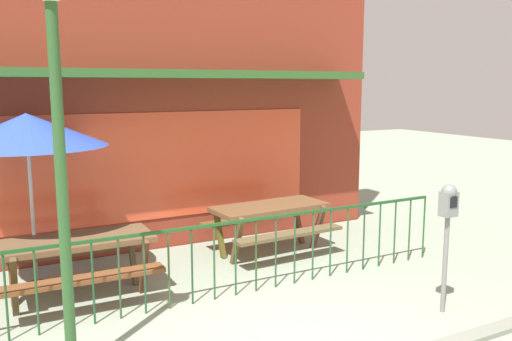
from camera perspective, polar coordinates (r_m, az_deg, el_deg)
pub_storefront at (r=8.77m, az=-10.60°, el=8.66°), size 7.93×1.31×5.18m
patio_fence_front at (r=6.65m, az=-3.33°, el=-8.04°), size 6.69×0.04×0.97m
picnic_table_left at (r=6.97m, az=-18.47°, el=-8.16°), size 1.82×1.38×0.79m
picnic_table_right at (r=8.38m, az=1.46°, el=-4.79°), size 1.87×1.46×0.79m
patio_umbrella at (r=7.27m, az=-23.21°, el=3.91°), size 1.96×1.96×2.28m
parking_meter_far at (r=6.48m, az=19.76°, el=-4.38°), size 0.18×0.17×1.52m
street_lamp at (r=4.85m, az=-20.37°, el=5.44°), size 0.28×0.28×3.57m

